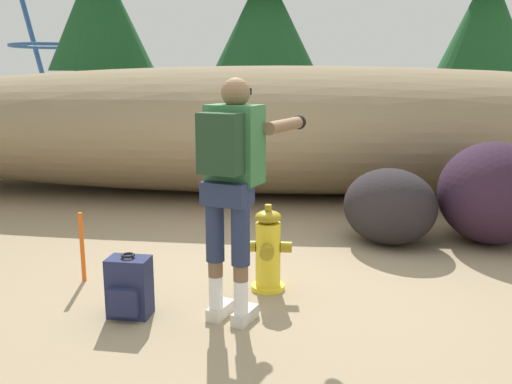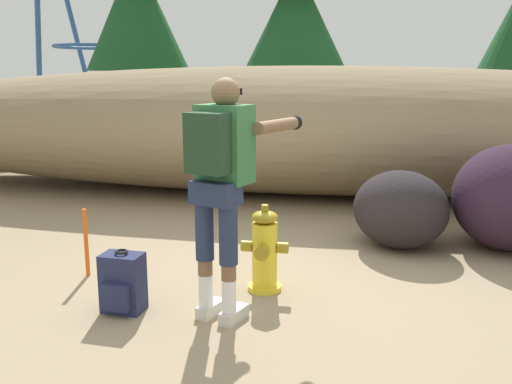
% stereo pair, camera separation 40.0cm
% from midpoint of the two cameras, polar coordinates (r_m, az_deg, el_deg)
% --- Properties ---
extents(ground_plane, '(56.00, 56.00, 0.04)m').
position_cam_midpoint_polar(ground_plane, '(4.54, -2.04, -10.66)').
color(ground_plane, '#998466').
extents(dirt_embankment, '(15.38, 3.20, 1.84)m').
position_cam_midpoint_polar(dirt_embankment, '(8.27, 1.14, 6.47)').
color(dirt_embankment, '#897556').
rests_on(dirt_embankment, ground_plane).
extents(fire_hydrant, '(0.38, 0.33, 0.71)m').
position_cam_midpoint_polar(fire_hydrant, '(4.50, -1.32, -6.15)').
color(fire_hydrant, yellow).
rests_on(fire_hydrant, ground_plane).
extents(utility_worker, '(0.72, 1.04, 1.71)m').
position_cam_midpoint_polar(utility_worker, '(3.82, -5.32, 2.35)').
color(utility_worker, beige).
rests_on(utility_worker, ground_plane).
extents(spare_backpack, '(0.31, 0.31, 0.47)m').
position_cam_midpoint_polar(spare_backpack, '(4.21, -15.61, -9.49)').
color(spare_backpack, '#23284C').
rests_on(spare_backpack, ground_plane).
extents(boulder_large, '(1.32, 1.33, 0.78)m').
position_cam_midpoint_polar(boulder_large, '(5.83, 11.70, -1.47)').
color(boulder_large, black).
rests_on(boulder_large, ground_plane).
extents(boulder_mid, '(1.45, 1.57, 1.05)m').
position_cam_midpoint_polar(boulder_mid, '(6.15, 21.52, -0.08)').
color(boulder_mid, '#2D1B2C').
rests_on(boulder_mid, ground_plane).
extents(pine_tree_left, '(2.48, 2.48, 5.54)m').
position_cam_midpoint_polar(pine_tree_left, '(12.02, -0.10, 18.83)').
color(pine_tree_left, '#47331E').
rests_on(pine_tree_left, ground_plane).
extents(pine_tree_center, '(2.46, 2.46, 6.24)m').
position_cam_midpoint_polar(pine_tree_center, '(15.74, 22.04, 17.79)').
color(pine_tree_center, '#47331E').
rests_on(pine_tree_center, ground_plane).
extents(survey_stake, '(0.04, 0.04, 0.60)m').
position_cam_midpoint_polar(survey_stake, '(4.97, -19.67, -5.39)').
color(survey_stake, '#E55914').
rests_on(survey_stake, ground_plane).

